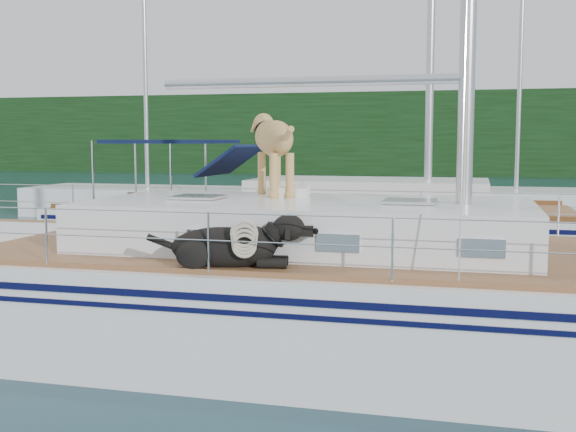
# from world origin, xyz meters

# --- Properties ---
(ground) EXTENTS (120.00, 120.00, 0.00)m
(ground) POSITION_xyz_m (0.00, 0.00, 0.00)
(ground) COLOR black
(ground) RESTS_ON ground
(tree_line) EXTENTS (90.00, 3.00, 6.00)m
(tree_line) POSITION_xyz_m (0.00, 45.00, 3.00)
(tree_line) COLOR black
(tree_line) RESTS_ON ground
(shore_bank) EXTENTS (92.00, 1.00, 1.20)m
(shore_bank) POSITION_xyz_m (0.00, 46.20, 0.60)
(shore_bank) COLOR #595147
(shore_bank) RESTS_ON ground
(main_sailboat) EXTENTS (12.00, 3.89, 14.01)m
(main_sailboat) POSITION_xyz_m (0.09, 0.00, 0.69)
(main_sailboat) COLOR white
(main_sailboat) RESTS_ON ground
(neighbor_sailboat) EXTENTS (11.00, 3.50, 13.30)m
(neighbor_sailboat) POSITION_xyz_m (-0.50, 6.56, 0.63)
(neighbor_sailboat) COLOR white
(neighbor_sailboat) RESTS_ON ground
(bg_boat_west) EXTENTS (8.00, 3.00, 11.65)m
(bg_boat_west) POSITION_xyz_m (-8.00, 14.00, 0.45)
(bg_boat_west) COLOR white
(bg_boat_west) RESTS_ON ground
(bg_boat_center) EXTENTS (7.20, 3.00, 11.65)m
(bg_boat_center) POSITION_xyz_m (4.00, 16.00, 0.45)
(bg_boat_center) COLOR white
(bg_boat_center) RESTS_ON ground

